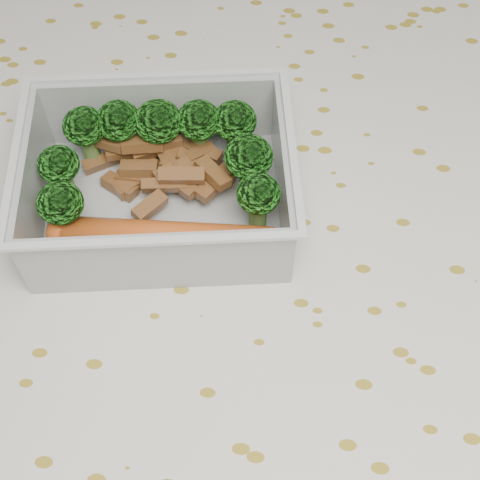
{
  "coord_description": "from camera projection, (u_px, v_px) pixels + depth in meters",
  "views": [
    {
      "loc": [
        0.02,
        -0.22,
        1.11
      ],
      "look_at": [
        0.0,
        -0.01,
        0.78
      ],
      "focal_mm": 50.0,
      "sensor_mm": 36.0,
      "label": 1
    }
  ],
  "objects": [
    {
      "name": "broccoli_florets",
      "position": [
        163.0,
        148.0,
        0.42
      ],
      "size": [
        0.15,
        0.1,
        0.05
      ],
      "color": "#608C3F",
      "rests_on": "lunch_container"
    },
    {
      "name": "tablecloth",
      "position": [
        235.0,
        282.0,
        0.45
      ],
      "size": [
        1.46,
        0.96,
        0.19
      ],
      "color": "silver",
      "rests_on": "dining_table"
    },
    {
      "name": "meat_pile",
      "position": [
        165.0,
        168.0,
        0.44
      ],
      "size": [
        0.1,
        0.07,
        0.03
      ],
      "color": "brown",
      "rests_on": "lunch_container"
    },
    {
      "name": "sausage",
      "position": [
        166.0,
        239.0,
        0.4
      ],
      "size": [
        0.15,
        0.02,
        0.02
      ],
      "color": "#CB561D",
      "rests_on": "lunch_container"
    },
    {
      "name": "lunch_container",
      "position": [
        160.0,
        190.0,
        0.42
      ],
      "size": [
        0.18,
        0.15,
        0.06
      ],
      "color": "silver",
      "rests_on": "tablecloth"
    },
    {
      "name": "dining_table",
      "position": [
        235.0,
        315.0,
        0.5
      ],
      "size": [
        1.4,
        0.9,
        0.75
      ],
      "color": "brown",
      "rests_on": "ground"
    }
  ]
}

